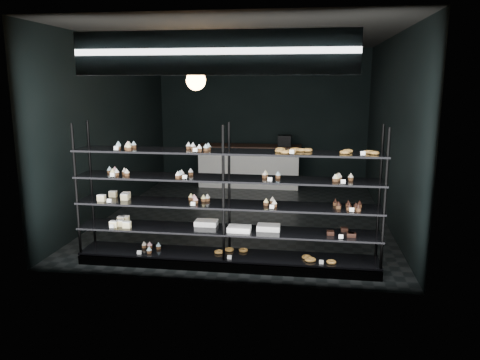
# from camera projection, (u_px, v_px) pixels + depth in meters

# --- Properties ---
(room) EXTENTS (5.01, 6.01, 3.20)m
(room) POSITION_uv_depth(u_px,v_px,m) (246.00, 129.00, 8.36)
(room) COLOR black
(room) RESTS_ON ground
(display_shelf) EXTENTS (4.00, 0.50, 1.91)m
(display_shelf) POSITION_uv_depth(u_px,v_px,m) (225.00, 221.00, 6.18)
(display_shelf) COLOR black
(display_shelf) RESTS_ON room
(signage) EXTENTS (3.30, 0.05, 0.50)m
(signage) POSITION_uv_depth(u_px,v_px,m) (213.00, 53.00, 5.29)
(signage) COLOR #0B0C3A
(signage) RESTS_ON room
(pendant_lamp) EXTENTS (0.30, 0.30, 0.88)m
(pendant_lamp) POSITION_uv_depth(u_px,v_px,m) (196.00, 80.00, 7.09)
(pendant_lamp) COLOR black
(pendant_lamp) RESTS_ON room
(service_counter) EXTENTS (2.42, 0.65, 1.23)m
(service_counter) POSITION_uv_depth(u_px,v_px,m) (250.00, 165.00, 11.04)
(service_counter) COLOR silver
(service_counter) RESTS_ON room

